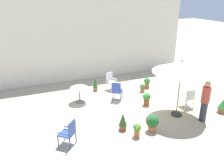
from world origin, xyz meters
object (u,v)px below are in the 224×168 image
Objects in this scene: potted_plant_4 at (223,105)px; patio_chair_3 at (117,90)px; potted_plant_3 at (123,121)px; potted_plant_6 at (152,122)px; potted_plant_2 at (147,82)px; patio_chair_1 at (69,132)px; potted_plant_0 at (137,129)px; standing_person at (205,101)px; patio_umbrella_0 at (182,67)px; potted_plant_1 at (95,84)px; potted_plant_5 at (142,88)px; patio_chair_0 at (188,97)px; cafe_table_0 at (79,92)px; potted_plant_7 at (147,98)px; patio_chair_2 at (111,80)px.

patio_chair_3 is at bearing 142.57° from potted_plant_4.
potted_plant_3 reaches higher than potted_plant_6.
patio_chair_1 is at bearing -145.19° from potted_plant_2.
standing_person is at bearing -0.10° from potted_plant_0.
patio_umbrella_0 is 3.23× the size of potted_plant_1.
potted_plant_5 is (2.20, -1.04, -0.15)m from potted_plant_1.
potted_plant_5 is (4.47, 3.04, -0.28)m from patio_chair_1.
patio_chair_0 is 1.39× the size of potted_plant_4.
cafe_table_0 is 0.49× the size of standing_person.
patio_chair_3 is 1.55× the size of potted_plant_7.
potted_plant_4 reaches higher than potted_plant_5.
patio_chair_2 is at bearing -7.11° from potted_plant_1.
potted_plant_5 is 0.26× the size of standing_person.
standing_person is at bearing -77.32° from potted_plant_5.
patio_chair_2 is at bearing 129.25° from potted_plant_4.
patio_umbrella_0 is 3.83× the size of potted_plant_4.
standing_person reaches higher than patio_chair_2.
potted_plant_4 is (4.23, -4.28, -0.05)m from potted_plant_1.
potted_plant_1 is at bearing 134.66° from potted_plant_4.
patio_chair_1 is at bearing -110.86° from cafe_table_0.
potted_plant_1 is (-0.57, 1.48, -0.13)m from patio_chair_3.
potted_plant_4 is at bearing -15.77° from patio_umbrella_0.
patio_chair_3 is at bearing 137.31° from potted_plant_7.
cafe_table_0 is at bearing 148.35° from potted_plant_4.
potted_plant_7 is at bearing -28.07° from cafe_table_0.
potted_plant_7 is (1.86, 1.48, -0.02)m from potted_plant_3.
potted_plant_2 is (2.69, -0.63, -0.07)m from potted_plant_1.
potted_plant_6 is at bearing 177.06° from standing_person.
potted_plant_6 is at bearing -117.66° from potted_plant_2.
patio_umbrella_0 reaches higher than potted_plant_5.
patio_chair_0 is 1.42m from potted_plant_4.
patio_chair_1 is (-5.46, -0.76, 0.02)m from patio_chair_0.
cafe_table_0 is 5.38m from standing_person.
potted_plant_0 is at bearing -72.06° from cafe_table_0.
patio_chair_3 is at bearing 79.96° from potted_plant_0.
patio_chair_1 is at bearing 169.92° from potted_plant_0.
patio_umbrella_0 reaches higher than potted_plant_7.
patio_umbrella_0 is at bearing 18.58° from potted_plant_0.
cafe_table_0 is at bearing 179.29° from potted_plant_5.
standing_person is (0.28, -3.87, 0.55)m from potted_plant_2.
potted_plant_1 is (-2.30, 3.73, -1.71)m from patio_umbrella_0.
patio_chair_3 is at bearing -164.84° from potted_plant_5.
patio_chair_2 is (-1.48, 3.63, -1.57)m from patio_umbrella_0.
patio_chair_1 is 2.04m from potted_plant_3.
potted_plant_2 is at bearing -15.83° from patio_chair_2.
potted_plant_3 is 3.78m from potted_plant_5.
standing_person reaches higher than cafe_table_0.
potted_plant_6 is (-3.51, -0.10, 0.03)m from potted_plant_4.
standing_person is (2.94, -0.01, 0.56)m from potted_plant_0.
potted_plant_7 reaches higher than potted_plant_2.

